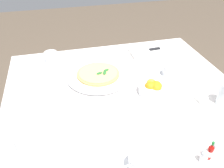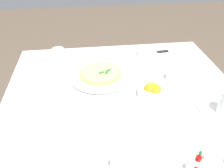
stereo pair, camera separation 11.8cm
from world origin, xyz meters
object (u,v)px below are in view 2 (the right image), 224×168
at_px(napkin_folded, 155,54).
at_px(coffee_cup_left_edge, 58,54).
at_px(pepper_shaker, 204,159).
at_px(menu_card, 200,104).
at_px(coffee_cup_near_left, 39,79).
at_px(dinner_knife, 155,52).
at_px(water_glass_far_right, 16,141).
at_px(pizza, 100,73).
at_px(coffee_cup_back_corner, 122,165).
at_px(salt_shaker, 190,166).
at_px(coffee_cup_far_left, 173,76).
at_px(hot_sauce_bottle, 198,161).
at_px(pizza_plate, 100,75).
at_px(citrus_bowl, 153,91).

bearing_deg(napkin_folded, coffee_cup_left_edge, -3.06).
height_order(napkin_folded, pepper_shaker, pepper_shaker).
bearing_deg(coffee_cup_left_edge, menu_card, 139.41).
bearing_deg(napkin_folded, coffee_cup_near_left, 19.23).
xyz_separation_m(coffee_cup_left_edge, dinner_knife, (-0.60, 0.04, -0.01)).
height_order(water_glass_far_right, menu_card, water_glass_far_right).
relative_size(pizza, pepper_shaker, 4.10).
bearing_deg(napkin_folded, menu_card, 96.72).
distance_m(napkin_folded, dinner_knife, 0.01).
distance_m(pepper_shaker, menu_card, 0.30).
bearing_deg(water_glass_far_right, coffee_cup_left_edge, -98.25).
height_order(coffee_cup_near_left, menu_card, coffee_cup_near_left).
relative_size(coffee_cup_back_corner, salt_shaker, 2.32).
xyz_separation_m(pizza, coffee_cup_back_corner, (-0.02, 0.60, 0.01)).
height_order(coffee_cup_near_left, salt_shaker, coffee_cup_near_left).
height_order(water_glass_far_right, napkin_folded, water_glass_far_right).
xyz_separation_m(coffee_cup_far_left, coffee_cup_back_corner, (0.36, 0.51, 0.00)).
xyz_separation_m(coffee_cup_back_corner, hot_sauce_bottle, (-0.26, 0.02, 0.00)).
bearing_deg(coffee_cup_back_corner, salt_shaker, 173.56).
bearing_deg(dinner_knife, coffee_cup_near_left, 13.92).
relative_size(pizza_plate, citrus_bowl, 2.29).
bearing_deg(pizza, coffee_cup_back_corner, 92.01).
xyz_separation_m(coffee_cup_near_left, hot_sauce_bottle, (-0.60, 0.58, 0.01)).
bearing_deg(hot_sauce_bottle, water_glass_far_right, -13.36).
bearing_deg(coffee_cup_far_left, pizza, -12.16).
height_order(coffee_cup_back_corner, hot_sauce_bottle, hot_sauce_bottle).
relative_size(napkin_folded, hot_sauce_bottle, 2.67).
bearing_deg(dinner_knife, salt_shaker, 77.86).
height_order(pizza, pepper_shaker, pepper_shaker).
bearing_deg(coffee_cup_back_corner, coffee_cup_left_edge, -72.65).
xyz_separation_m(coffee_cup_near_left, water_glass_far_right, (0.02, 0.43, 0.03)).
bearing_deg(coffee_cup_near_left, salt_shaker, 133.93).
bearing_deg(pizza_plate, coffee_cup_far_left, 167.84).
relative_size(pizza_plate, coffee_cup_near_left, 2.59).
distance_m(coffee_cup_near_left, dinner_knife, 0.72).
distance_m(coffee_cup_near_left, hot_sauce_bottle, 0.83).
bearing_deg(coffee_cup_left_edge, dinner_knife, 176.20).
bearing_deg(menu_card, dinner_knife, 178.58).
bearing_deg(salt_shaker, coffee_cup_left_edge, -60.30).
bearing_deg(napkin_folded, pepper_shaker, 86.81).
distance_m(water_glass_far_right, hot_sauce_bottle, 0.64).
bearing_deg(dinner_knife, pizza_plate, 24.13).
distance_m(pizza, hot_sauce_bottle, 0.67).
bearing_deg(salt_shaker, coffee_cup_near_left, -46.07).
distance_m(coffee_cup_back_corner, dinner_knife, 0.86).
height_order(pizza_plate, menu_card, menu_card).
distance_m(dinner_knife, citrus_bowl, 0.42).
bearing_deg(hot_sauce_bottle, coffee_cup_left_edge, -58.62).
height_order(hot_sauce_bottle, pepper_shaker, hot_sauce_bottle).
bearing_deg(citrus_bowl, hot_sauce_bottle, 95.92).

